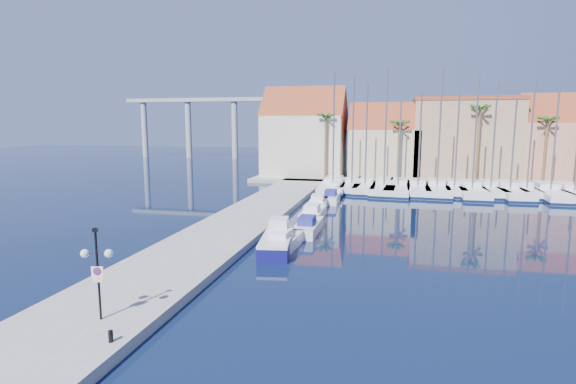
{
  "coord_description": "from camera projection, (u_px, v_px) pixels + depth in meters",
  "views": [
    {
      "loc": [
        3.29,
        -20.82,
        8.48
      ],
      "look_at": [
        -4.84,
        13.82,
        3.0
      ],
      "focal_mm": 28.0,
      "sensor_mm": 36.0,
      "label": 1
    }
  ],
  "objects": [
    {
      "name": "sailboat_0",
      "position": [
        333.0,
        186.0,
        57.07
      ],
      "size": [
        3.62,
        11.98,
        14.62
      ],
      "rotation": [
        0.0,
        0.0,
        0.04
      ],
      "color": "white",
      "rests_on": "ground"
    },
    {
      "name": "sailboat_13",
      "position": [
        571.0,
        193.0,
        51.04
      ],
      "size": [
        3.9,
        11.76,
        13.96
      ],
      "rotation": [
        0.0,
        0.0,
        0.07
      ],
      "color": "white",
      "rests_on": "ground"
    },
    {
      "name": "palm_1",
      "position": [
        400.0,
        126.0,
        60.34
      ],
      "size": [
        2.6,
        2.6,
        9.15
      ],
      "color": "brown",
      "rests_on": "shore_north"
    },
    {
      "name": "building_3",
      "position": [
        558.0,
        143.0,
        60.75
      ],
      "size": [
        10.3,
        8.0,
        12.0
      ],
      "color": "#B5765B",
      "rests_on": "shore_north"
    },
    {
      "name": "sailboat_5",
      "position": [
        417.0,
        188.0,
        54.81
      ],
      "size": [
        2.71,
        10.18,
        12.2
      ],
      "rotation": [
        0.0,
        0.0,
        0.0
      ],
      "color": "white",
      "rests_on": "ground"
    },
    {
      "name": "sailboat_1",
      "position": [
        352.0,
        186.0,
        56.91
      ],
      "size": [
        3.2,
        9.64,
        14.33
      ],
      "rotation": [
        0.0,
        0.0,
        -0.07
      ],
      "color": "white",
      "rests_on": "ground"
    },
    {
      "name": "sailboat_10",
      "position": [
        508.0,
        191.0,
        52.78
      ],
      "size": [
        3.43,
        11.48,
        11.27
      ],
      "rotation": [
        0.0,
        0.0,
        0.04
      ],
      "color": "white",
      "rests_on": "ground"
    },
    {
      "name": "palm_0",
      "position": [
        326.0,
        119.0,
        62.45
      ],
      "size": [
        2.6,
        2.6,
        10.15
      ],
      "color": "brown",
      "rests_on": "shore_north"
    },
    {
      "name": "motorboat_west_3",
      "position": [
        318.0,
        203.0,
        45.3
      ],
      "size": [
        2.03,
        5.38,
        1.4
      ],
      "rotation": [
        0.0,
        0.0,
        0.06
      ],
      "color": "white",
      "rests_on": "ground"
    },
    {
      "name": "motorboat_west_0",
      "position": [
        283.0,
        242.0,
        30.38
      ],
      "size": [
        1.92,
        5.32,
        1.4
      ],
      "rotation": [
        0.0,
        0.0,
        -0.05
      ],
      "color": "white",
      "rests_on": "ground"
    },
    {
      "name": "motorboat_west_2",
      "position": [
        313.0,
        213.0,
        40.01
      ],
      "size": [
        1.84,
        5.48,
        1.4
      ],
      "rotation": [
        0.0,
        0.0,
        0.02
      ],
      "color": "white",
      "rests_on": "ground"
    },
    {
      "name": "sailboat_7",
      "position": [
        454.0,
        189.0,
        54.48
      ],
      "size": [
        2.6,
        8.99,
        11.81
      ],
      "rotation": [
        0.0,
        0.0,
        -0.03
      ],
      "color": "white",
      "rests_on": "ground"
    },
    {
      "name": "building_2",
      "position": [
        463.0,
        139.0,
        64.36
      ],
      "size": [
        14.2,
        10.2,
        11.5
      ],
      "color": "#9C7F60",
      "rests_on": "shore_north"
    },
    {
      "name": "ground",
      "position": [
        320.0,
        297.0,
        22.07
      ],
      "size": [
        260.0,
        260.0,
        0.0
      ],
      "primitive_type": "plane",
      "color": "black",
      "rests_on": "ground"
    },
    {
      "name": "palm_2",
      "position": [
        480.0,
        111.0,
        57.79
      ],
      "size": [
        2.6,
        2.6,
        11.15
      ],
      "color": "brown",
      "rests_on": "shore_north"
    },
    {
      "name": "palm_3",
      "position": [
        548.0,
        122.0,
        56.2
      ],
      "size": [
        2.6,
        2.6,
        9.65
      ],
      "color": "brown",
      "rests_on": "shore_north"
    },
    {
      "name": "building_1",
      "position": [
        385.0,
        145.0,
        66.03
      ],
      "size": [
        10.3,
        8.0,
        11.0
      ],
      "color": "tan",
      "rests_on": "shore_north"
    },
    {
      "name": "sailboat_9",
      "position": [
        489.0,
        189.0,
        53.72
      ],
      "size": [
        3.11,
        9.6,
        12.97
      ],
      "rotation": [
        0.0,
        0.0,
        0.06
      ],
      "color": "white",
      "rests_on": "ground"
    },
    {
      "name": "sailboat_11",
      "position": [
        526.0,
        190.0,
        52.88
      ],
      "size": [
        2.27,
        8.14,
        13.55
      ],
      "rotation": [
        0.0,
        0.0,
        -0.01
      ],
      "color": "white",
      "rests_on": "ground"
    },
    {
      "name": "motorboat_west_4",
      "position": [
        331.0,
        197.0,
        48.68
      ],
      "size": [
        1.79,
        5.26,
        1.4
      ],
      "rotation": [
        0.0,
        0.0,
        0.02
      ],
      "color": "white",
      "rests_on": "ground"
    },
    {
      "name": "building_0",
      "position": [
        305.0,
        136.0,
        68.56
      ],
      "size": [
        12.3,
        9.0,
        13.5
      ],
      "color": "beige",
      "rests_on": "shore_north"
    },
    {
      "name": "sailboat_3",
      "position": [
        384.0,
        187.0,
        55.72
      ],
      "size": [
        3.46,
        11.28,
        14.84
      ],
      "rotation": [
        0.0,
        0.0,
        -0.05
      ],
      "color": "white",
      "rests_on": "ground"
    },
    {
      "name": "sailboat_4",
      "position": [
        398.0,
        188.0,
        55.22
      ],
      "size": [
        3.67,
        11.34,
        11.06
      ],
      "rotation": [
        0.0,
        0.0,
        -0.06
      ],
      "color": "white",
      "rests_on": "ground"
    },
    {
      "name": "sailboat_2",
      "position": [
        365.0,
        186.0,
        56.55
      ],
      "size": [
        2.71,
        10.18,
        13.36
      ],
      "rotation": [
        0.0,
        0.0,
        -0.0
      ],
      "color": "white",
      "rests_on": "ground"
    },
    {
      "name": "fishing_boat",
      "position": [
        277.0,
        240.0,
        30.18
      ],
      "size": [
        2.69,
        5.93,
        2.0
      ],
      "rotation": [
        0.0,
        0.0,
        0.14
      ],
      "color": "#110F5C",
      "rests_on": "ground"
    },
    {
      "name": "quay_west",
      "position": [
        238.0,
        224.0,
        37.05
      ],
      "size": [
        6.0,
        77.0,
        0.5
      ],
      "primitive_type": "cube",
      "color": "gray",
      "rests_on": "ground"
    },
    {
      "name": "bollard",
      "position": [
        111.0,
        336.0,
        16.49
      ],
      "size": [
        0.18,
        0.18,
        0.44
      ],
      "primitive_type": "cylinder",
      "color": "black",
      "rests_on": "quay_west"
    },
    {
      "name": "viaduct",
      "position": [
        215.0,
        116.0,
        108.23
      ],
      "size": [
        48.0,
        2.2,
        14.45
      ],
      "color": "#9E9E99",
      "rests_on": "ground"
    },
    {
      "name": "sailboat_6",
      "position": [
        437.0,
        189.0,
        54.54
      ],
      "size": [
        3.25,
        11.16,
        14.9
      ],
      "rotation": [
        0.0,
        0.0,
        -0.03
      ],
      "color": "white",
      "rests_on": "ground"
    },
    {
      "name": "lamp_post",
      "position": [
        97.0,
        260.0,
        18.06
      ],
      "size": [
        1.29,
        0.57,
        3.86
      ],
      "rotation": [
        0.0,
        0.0,
        0.23
      ],
      "color": "black",
      "rests_on": "quay_west"
    },
    {
      "name": "motorboat_west_1",
      "position": [
        308.0,
        226.0,
        34.95
      ],
      "size": [
        1.7,
        5.25,
        1.4
      ],
      "rotation": [
        0.0,
        0.0,
        0.0
      ],
      "color": "white",
      "rests_on": "ground"
    },
    {
      "name": "sailboat_8",
      "position": [
        471.0,
        190.0,
        53.37
      ],
      "size": [
        3.42,
        11.77,
        13.94
      ],
      "rotation": [
        0.0,
        0.0,
        -0.03
      ],
      "color": "white",
      "rests_on": "ground"
    },
    {
      "name": "shore_north",
      "position": [
        439.0,
        180.0,
        65.96
      ],
      "size": [
        54.0,
        16.0,
        0.5
      ],
      "primitive_type": "cube",
      "color": "gray",
      "rests_on": "ground"
    },
    {
      "name": "sailboat_12",
      "position": [
        548.0,
        192.0,
        51.75
      ],
      "size": [
        3.22,
        11.95,
        12.77
      ],
      "rotation": [
        0.0,
        0.0,
        -0.01
      ],
      "color": "white",
      "rests_on": "ground"
    },
    {
      "name": "motorboat_west_5",
      "position": [
        336.0,
        189.0,
        54.9
      ],
      "size": [
        2.1,
        5.79,
        1.4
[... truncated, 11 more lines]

